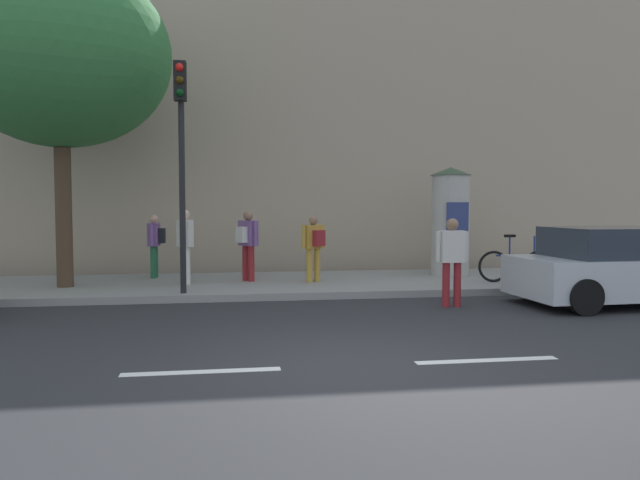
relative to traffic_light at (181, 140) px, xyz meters
The scene contains 14 objects.
ground_plane 6.55m from the traffic_light, 66.25° to the right, with size 80.00×80.00×0.00m, color #2B2B2D.
sidewalk_curb 4.25m from the traffic_light, 37.25° to the left, with size 36.00×4.00×0.15m, color gray.
lane_markings 6.55m from the traffic_light, 66.25° to the right, with size 25.80×0.16×0.01m.
building_backdrop 7.21m from the traffic_light, 71.14° to the left, with size 36.00×5.00×8.35m, color tan.
traffic_light is the anchor object (origin of this frame).
poster_column 7.06m from the traffic_light, 20.25° to the left, with size 1.04×1.04×2.72m.
street_tree 3.52m from the traffic_light, 151.06° to the left, with size 4.62×4.62×6.91m.
pedestrian_in_dark_shirt 5.68m from the traffic_light, 15.72° to the right, with size 0.62×0.25×1.66m.
pedestrian_in_red_top 3.83m from the traffic_light, 27.42° to the left, with size 0.57×0.53×1.52m.
pedestrian_near_pole 2.53m from the traffic_light, 92.23° to the left, with size 0.40×0.55×1.66m.
pedestrian_with_backpack 3.66m from the traffic_light, 106.98° to the left, with size 0.40×0.68×1.54m.
pedestrian_tallest 3.07m from the traffic_light, 54.28° to the left, with size 0.53×0.56×1.63m.
bicycle_leaning 7.90m from the traffic_light, ahead, with size 1.77×0.21×1.09m.
parked_car_silver 8.84m from the traffic_light, 11.36° to the right, with size 4.17×2.13×1.48m.
Camera 1 is at (-1.38, -6.85, 1.88)m, focal length 33.68 mm.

